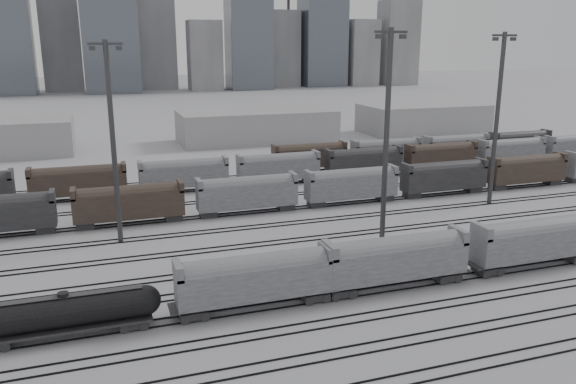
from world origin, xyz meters
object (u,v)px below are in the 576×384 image
object	(u,v)px
hopper_car_b	(396,257)
hopper_car_c	(536,238)
hopper_car_a	(256,276)
light_mast_c	(387,132)
tank_car_b	(65,313)

from	to	relation	value
hopper_car_b	hopper_car_c	xyz separation A→B (m)	(17.65, -0.00, 0.04)
hopper_car_b	hopper_car_c	distance (m)	17.65
hopper_car_b	hopper_car_c	world-z (taller)	hopper_car_c
hopper_car_a	light_mast_c	world-z (taller)	light_mast_c
hopper_car_a	hopper_car_c	xyz separation A→B (m)	(32.53, -0.00, 0.12)
hopper_car_a	hopper_car_b	xyz separation A→B (m)	(14.88, 0.00, 0.08)
hopper_car_a	light_mast_c	distance (m)	27.20
hopper_car_c	hopper_car_b	bearing A→B (deg)	180.00
tank_car_b	hopper_car_c	world-z (taller)	hopper_car_c
hopper_car_b	hopper_car_a	bearing A→B (deg)	180.00
tank_car_b	hopper_car_b	world-z (taller)	hopper_car_b
hopper_car_a	light_mast_c	xyz separation A→B (m)	(20.78, 13.90, 10.70)
hopper_car_b	hopper_car_c	size ratio (longest dim) A/B	0.99
light_mast_c	tank_car_b	bearing A→B (deg)	-159.72
hopper_car_a	light_mast_c	size ratio (longest dim) A/B	0.57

